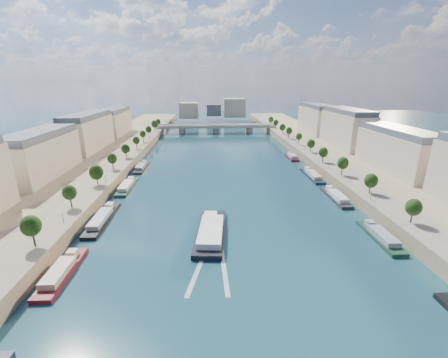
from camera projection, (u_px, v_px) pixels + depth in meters
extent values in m
plane|color=#0C2938|center=(223.00, 172.00, 162.78)|extent=(700.00, 700.00, 0.00)
cube|color=#9E8460|center=(87.00, 170.00, 158.35)|extent=(44.00, 520.00, 5.00)
cube|color=#9E8460|center=(353.00, 166.00, 165.66)|extent=(44.00, 520.00, 5.00)
cube|color=gray|center=(115.00, 165.00, 158.32)|extent=(14.00, 520.00, 0.10)
cube|color=gray|center=(326.00, 162.00, 164.11)|extent=(14.00, 520.00, 0.10)
cylinder|color=#382B1E|center=(33.00, 239.00, 80.02)|extent=(0.50, 0.50, 3.82)
ellipsoid|color=#153210|center=(30.00, 227.00, 78.90)|extent=(4.80, 4.80, 5.52)
cylinder|color=#382B1E|center=(72.00, 204.00, 102.79)|extent=(0.50, 0.50, 3.82)
ellipsoid|color=#153210|center=(70.00, 194.00, 101.68)|extent=(4.80, 4.80, 5.52)
cylinder|color=#382B1E|center=(96.00, 182.00, 125.57)|extent=(0.50, 0.50, 3.82)
ellipsoid|color=#153210|center=(95.00, 173.00, 124.45)|extent=(4.80, 4.80, 5.52)
cylinder|color=#382B1E|center=(113.00, 166.00, 148.35)|extent=(0.50, 0.50, 3.82)
ellipsoid|color=#153210|center=(112.00, 159.00, 147.23)|extent=(4.80, 4.80, 5.52)
cylinder|color=#382B1E|center=(126.00, 155.00, 171.12)|extent=(0.50, 0.50, 3.82)
ellipsoid|color=#153210|center=(125.00, 149.00, 170.01)|extent=(4.80, 4.80, 5.52)
cylinder|color=#382B1E|center=(135.00, 146.00, 193.90)|extent=(0.50, 0.50, 3.82)
ellipsoid|color=#153210|center=(135.00, 141.00, 192.78)|extent=(4.80, 4.80, 5.52)
cylinder|color=#382B1E|center=(143.00, 139.00, 216.68)|extent=(0.50, 0.50, 3.82)
ellipsoid|color=#153210|center=(142.00, 135.00, 215.56)|extent=(4.80, 4.80, 5.52)
cylinder|color=#382B1E|center=(149.00, 134.00, 239.46)|extent=(0.50, 0.50, 3.82)
ellipsoid|color=#153210|center=(149.00, 129.00, 238.34)|extent=(4.80, 4.80, 5.52)
cylinder|color=#382B1E|center=(154.00, 129.00, 262.23)|extent=(0.50, 0.50, 3.82)
ellipsoid|color=#153210|center=(154.00, 125.00, 261.11)|extent=(4.80, 4.80, 5.52)
cylinder|color=#382B1E|center=(158.00, 125.00, 285.01)|extent=(0.50, 0.50, 3.82)
ellipsoid|color=#153210|center=(158.00, 122.00, 283.89)|extent=(4.80, 4.80, 5.52)
cylinder|color=#382B1E|center=(411.00, 217.00, 93.20)|extent=(0.50, 0.50, 3.82)
ellipsoid|color=#153210|center=(413.00, 206.00, 92.08)|extent=(4.80, 4.80, 5.52)
cylinder|color=#382B1E|center=(371.00, 190.00, 115.97)|extent=(0.50, 0.50, 3.82)
ellipsoid|color=#153210|center=(372.00, 181.00, 114.86)|extent=(4.80, 4.80, 5.52)
cylinder|color=#382B1E|center=(344.00, 172.00, 138.75)|extent=(0.50, 0.50, 3.82)
ellipsoid|color=#153210|center=(345.00, 165.00, 137.63)|extent=(4.80, 4.80, 5.52)
cylinder|color=#382B1E|center=(325.00, 159.00, 161.53)|extent=(0.50, 0.50, 3.82)
ellipsoid|color=#153210|center=(325.00, 153.00, 160.41)|extent=(4.80, 4.80, 5.52)
cylinder|color=#382B1E|center=(310.00, 150.00, 184.31)|extent=(0.50, 0.50, 3.82)
ellipsoid|color=#153210|center=(311.00, 144.00, 183.19)|extent=(4.80, 4.80, 5.52)
cylinder|color=#382B1E|center=(299.00, 142.00, 207.08)|extent=(0.50, 0.50, 3.82)
ellipsoid|color=#153210|center=(299.00, 137.00, 205.97)|extent=(4.80, 4.80, 5.52)
cylinder|color=#382B1E|center=(290.00, 136.00, 229.86)|extent=(0.50, 0.50, 3.82)
ellipsoid|color=#153210|center=(290.00, 131.00, 228.74)|extent=(4.80, 4.80, 5.52)
cylinder|color=#382B1E|center=(282.00, 131.00, 252.64)|extent=(0.50, 0.50, 3.82)
ellipsoid|color=#153210|center=(283.00, 127.00, 251.52)|extent=(4.80, 4.80, 5.52)
cylinder|color=#382B1E|center=(276.00, 127.00, 275.41)|extent=(0.50, 0.50, 3.82)
ellipsoid|color=#153210|center=(276.00, 123.00, 274.30)|extent=(4.80, 4.80, 5.52)
cylinder|color=#382B1E|center=(271.00, 124.00, 298.19)|extent=(0.50, 0.50, 3.82)
ellipsoid|color=#153210|center=(271.00, 120.00, 297.07)|extent=(4.80, 4.80, 5.52)
cylinder|color=black|center=(63.00, 219.00, 91.50)|extent=(0.14, 0.14, 4.00)
sphere|color=#FFE5B2|center=(62.00, 212.00, 90.85)|extent=(0.36, 0.36, 0.36)
cylinder|color=black|center=(105.00, 178.00, 129.47)|extent=(0.14, 0.14, 4.00)
sphere|color=#FFE5B2|center=(105.00, 174.00, 128.81)|extent=(0.36, 0.36, 0.36)
cylinder|color=black|center=(128.00, 156.00, 167.43)|extent=(0.14, 0.14, 4.00)
sphere|color=#FFE5B2|center=(128.00, 153.00, 166.77)|extent=(0.36, 0.36, 0.36)
cylinder|color=black|center=(143.00, 143.00, 205.39)|extent=(0.14, 0.14, 4.00)
sphere|color=#FFE5B2|center=(143.00, 139.00, 204.74)|extent=(0.36, 0.36, 0.36)
cylinder|color=black|center=(153.00, 133.00, 243.35)|extent=(0.14, 0.14, 4.00)
sphere|color=#FFE5B2|center=(153.00, 130.00, 242.70)|extent=(0.36, 0.36, 0.36)
cylinder|color=black|center=(371.00, 195.00, 111.08)|extent=(0.14, 0.14, 4.00)
sphere|color=#FFE5B2|center=(372.00, 189.00, 110.42)|extent=(0.36, 0.36, 0.36)
cylinder|color=black|center=(329.00, 166.00, 149.04)|extent=(0.14, 0.14, 4.00)
sphere|color=#FFE5B2|center=(330.00, 162.00, 148.38)|extent=(0.36, 0.36, 0.36)
cylinder|color=black|center=(305.00, 149.00, 187.00)|extent=(0.14, 0.14, 4.00)
sphere|color=#FFE5B2|center=(305.00, 145.00, 186.35)|extent=(0.36, 0.36, 0.36)
cylinder|color=black|center=(288.00, 137.00, 224.96)|extent=(0.14, 0.14, 4.00)
sphere|color=#FFE5B2|center=(288.00, 134.00, 224.31)|extent=(0.36, 0.36, 0.36)
cylinder|color=black|center=(276.00, 129.00, 262.92)|extent=(0.14, 0.14, 4.00)
sphere|color=#FFE5B2|center=(277.00, 127.00, 262.27)|extent=(0.36, 0.36, 0.36)
cube|color=beige|center=(41.00, 154.00, 137.66)|extent=(16.00, 52.00, 20.00)
cube|color=#474C54|center=(36.00, 129.00, 134.06)|extent=(14.72, 50.44, 3.20)
cube|color=beige|center=(88.00, 133.00, 192.71)|extent=(16.00, 52.00, 20.00)
cube|color=#474C54|center=(86.00, 115.00, 189.10)|extent=(14.72, 50.44, 3.20)
cube|color=beige|center=(115.00, 122.00, 247.75)|extent=(16.00, 52.00, 20.00)
cube|color=#474C54|center=(113.00, 108.00, 244.14)|extent=(14.72, 50.44, 3.20)
cube|color=beige|center=(398.00, 150.00, 146.30)|extent=(16.00, 52.00, 20.00)
cube|color=#474C54|center=(402.00, 126.00, 142.69)|extent=(14.72, 50.44, 3.20)
cube|color=beige|center=(346.00, 131.00, 201.35)|extent=(16.00, 52.00, 20.00)
cube|color=#474C54|center=(348.00, 114.00, 197.74)|extent=(14.72, 50.44, 3.20)
cube|color=beige|center=(316.00, 121.00, 256.39)|extent=(16.00, 52.00, 20.00)
cube|color=#474C54|center=(317.00, 107.00, 252.78)|extent=(14.72, 50.44, 3.20)
cube|color=beige|center=(189.00, 110.00, 356.20)|extent=(22.00, 18.00, 18.00)
cube|color=beige|center=(234.00, 108.00, 367.86)|extent=(26.00, 20.00, 22.00)
cube|color=#474C54|center=(214.00, 110.00, 382.07)|extent=(18.00, 16.00, 14.00)
cube|color=#C1B79E|center=(216.00, 126.00, 284.10)|extent=(112.00, 11.00, 2.20)
cube|color=#C1B79E|center=(216.00, 126.00, 278.89)|extent=(112.00, 0.80, 0.90)
cube|color=#C1B79E|center=(216.00, 124.00, 288.38)|extent=(112.00, 0.80, 0.90)
cylinder|color=#C1B79E|center=(182.00, 131.00, 283.63)|extent=(6.40, 6.40, 5.00)
cylinder|color=#C1B79E|center=(216.00, 130.00, 285.25)|extent=(6.40, 6.40, 5.00)
cylinder|color=#C1B79E|center=(249.00, 130.00, 286.88)|extent=(6.40, 6.40, 5.00)
cube|color=#C1B79E|center=(161.00, 131.00, 282.61)|extent=(6.00, 12.00, 5.00)
cube|color=#C1B79E|center=(270.00, 130.00, 287.89)|extent=(6.00, 12.00, 5.00)
cube|color=black|center=(211.00, 233.00, 96.50)|extent=(11.37, 31.05, 2.17)
cube|color=white|center=(211.00, 231.00, 93.55)|extent=(8.86, 20.31, 1.95)
cube|color=white|center=(210.00, 215.00, 104.53)|extent=(4.65, 4.02, 1.80)
cube|color=silver|center=(200.00, 265.00, 80.35)|extent=(6.64, 25.67, 0.04)
cube|color=silver|center=(223.00, 264.00, 80.67)|extent=(2.04, 26.03, 0.04)
cube|color=maroon|center=(62.00, 274.00, 76.38)|extent=(5.00, 21.87, 1.80)
cube|color=beige|center=(58.00, 272.00, 74.19)|extent=(4.10, 12.03, 1.60)
cube|color=beige|center=(72.00, 253.00, 82.05)|extent=(2.50, 2.62, 1.80)
cube|color=black|center=(103.00, 220.00, 106.01)|extent=(5.00, 28.51, 1.80)
cube|color=#ADB0B9|center=(100.00, 218.00, 103.32)|extent=(4.10, 15.68, 1.60)
cube|color=#ADB0B9|center=(110.00, 206.00, 113.57)|extent=(2.50, 3.42, 1.80)
cube|color=#1A4235|center=(127.00, 187.00, 138.41)|extent=(5.00, 25.01, 1.80)
cube|color=beige|center=(126.00, 185.00, 135.98)|extent=(4.10, 13.75, 1.60)
cube|color=beige|center=(131.00, 179.00, 144.97)|extent=(2.50, 3.00, 1.80)
cube|color=#27272A|center=(142.00, 168.00, 169.18)|extent=(5.00, 23.69, 1.80)
cube|color=gray|center=(141.00, 166.00, 166.85)|extent=(4.10, 13.03, 1.60)
cube|color=gray|center=(144.00, 162.00, 175.37)|extent=(2.50, 2.84, 1.80)
cube|color=#1A412A|center=(380.00, 238.00, 93.72)|extent=(5.00, 21.61, 1.80)
cube|color=#94939B|center=(384.00, 236.00, 91.56)|extent=(4.10, 11.88, 1.60)
cube|color=#94939B|center=(370.00, 223.00, 99.32)|extent=(2.50, 2.59, 1.80)
cube|color=#29292C|center=(336.00, 198.00, 125.88)|extent=(5.00, 23.55, 1.80)
cube|color=silver|center=(338.00, 196.00, 123.56)|extent=(4.10, 12.95, 1.60)
cube|color=silver|center=(330.00, 188.00, 132.02)|extent=(2.50, 2.83, 1.80)
cube|color=#1A2439|center=(312.00, 176.00, 154.44)|extent=(5.00, 25.71, 1.80)
cube|color=beige|center=(313.00, 174.00, 151.96)|extent=(4.10, 14.14, 1.60)
cube|color=beige|center=(307.00, 169.00, 161.20)|extent=(2.50, 3.09, 1.80)
cube|color=maroon|center=(292.00, 158.00, 191.52)|extent=(5.00, 17.76, 1.80)
cube|color=#B3B7C0|center=(292.00, 156.00, 189.64)|extent=(4.10, 9.77, 1.60)
cube|color=#B3B7C0|center=(290.00, 153.00, 196.01)|extent=(2.50, 2.13, 1.80)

